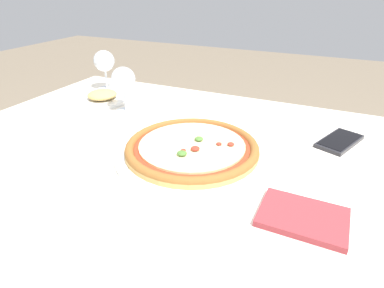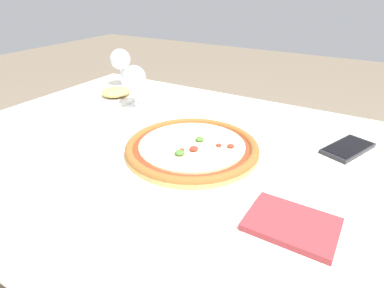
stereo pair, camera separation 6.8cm
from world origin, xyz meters
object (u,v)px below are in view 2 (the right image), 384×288
(fork, at_px, (72,116))
(wine_glass_far_left, at_px, (134,79))
(cell_phone, at_px, (348,148))
(pizza_plate, at_px, (192,149))
(dining_table, at_px, (171,179))
(wine_glass_far_right, at_px, (120,60))
(side_plate, at_px, (116,95))

(fork, distance_m, wine_glass_far_left, 0.22)
(wine_glass_far_left, xyz_separation_m, cell_phone, (0.63, 0.05, -0.10))
(pizza_plate, relative_size, wine_glass_far_left, 2.56)
(dining_table, xyz_separation_m, wine_glass_far_left, (-0.24, 0.16, 0.20))
(wine_glass_far_right, bearing_deg, pizza_plate, -33.18)
(dining_table, height_order, side_plate, side_plate)
(pizza_plate, height_order, wine_glass_far_left, wine_glass_far_left)
(pizza_plate, distance_m, wine_glass_far_right, 0.62)
(pizza_plate, xyz_separation_m, wine_glass_far_left, (-0.31, 0.17, 0.08))
(wine_glass_far_right, distance_m, cell_phone, 0.85)
(pizza_plate, relative_size, side_plate, 2.15)
(side_plate, bearing_deg, wine_glass_far_right, 121.69)
(pizza_plate, relative_size, fork, 2.18)
(pizza_plate, xyz_separation_m, side_plate, (-0.44, 0.22, -0.00))
(cell_phone, bearing_deg, wine_glass_far_right, 171.95)
(cell_phone, distance_m, side_plate, 0.76)
(pizza_plate, distance_m, cell_phone, 0.39)
(pizza_plate, bearing_deg, wine_glass_far_right, 146.82)
(dining_table, height_order, wine_glass_far_right, wine_glass_far_right)
(dining_table, relative_size, side_plate, 7.17)
(dining_table, bearing_deg, side_plate, 150.53)
(wine_glass_far_left, bearing_deg, side_plate, 160.17)
(pizza_plate, distance_m, fork, 0.45)
(fork, height_order, cell_phone, cell_phone)
(dining_table, relative_size, wine_glass_far_left, 8.55)
(wine_glass_far_right, xyz_separation_m, cell_phone, (0.83, -0.12, -0.10))
(dining_table, distance_m, wine_glass_far_left, 0.35)
(dining_table, xyz_separation_m, cell_phone, (0.39, 0.21, 0.10))
(pizza_plate, bearing_deg, side_plate, 153.77)
(wine_glass_far_left, distance_m, wine_glass_far_right, 0.26)
(dining_table, xyz_separation_m, fork, (-0.38, 0.01, 0.10))
(fork, relative_size, wine_glass_far_left, 1.18)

